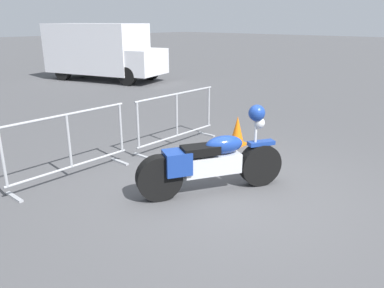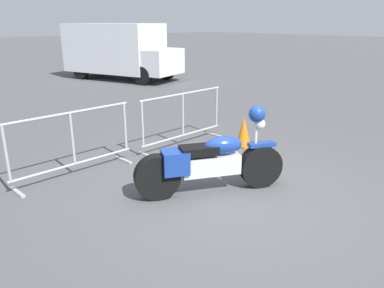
{
  "view_description": "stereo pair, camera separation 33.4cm",
  "coord_description": "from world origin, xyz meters",
  "px_view_note": "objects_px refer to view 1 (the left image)",
  "views": [
    {
      "loc": [
        -4.0,
        -3.01,
        2.41
      ],
      "look_at": [
        -0.14,
        0.67,
        0.65
      ],
      "focal_mm": 35.0,
      "sensor_mm": 36.0,
      "label": 1
    },
    {
      "loc": [
        -3.76,
        -3.24,
        2.41
      ],
      "look_at": [
        -0.14,
        0.67,
        0.65
      ],
      "focal_mm": 35.0,
      "sensor_mm": 36.0,
      "label": 2
    }
  ],
  "objects_px": {
    "motorcycle": "(212,161)",
    "traffic_cone": "(237,131)",
    "crowd_barrier_far": "(177,119)",
    "crowd_barrier_near": "(69,146)",
    "delivery_van": "(101,50)"
  },
  "relations": [
    {
      "from": "crowd_barrier_far",
      "to": "delivery_van",
      "type": "relative_size",
      "value": 0.4
    },
    {
      "from": "delivery_van",
      "to": "traffic_cone",
      "type": "bearing_deg",
      "value": -36.47
    },
    {
      "from": "crowd_barrier_near",
      "to": "crowd_barrier_far",
      "type": "height_order",
      "value": "same"
    },
    {
      "from": "crowd_barrier_near",
      "to": "traffic_cone",
      "type": "xyz_separation_m",
      "value": [
        3.21,
        -0.86,
        -0.26
      ]
    },
    {
      "from": "delivery_van",
      "to": "traffic_cone",
      "type": "xyz_separation_m",
      "value": [
        -3.16,
        -9.56,
        -0.95
      ]
    },
    {
      "from": "motorcycle",
      "to": "delivery_van",
      "type": "relative_size",
      "value": 0.39
    },
    {
      "from": "crowd_barrier_far",
      "to": "traffic_cone",
      "type": "bearing_deg",
      "value": -44.61
    },
    {
      "from": "motorcycle",
      "to": "traffic_cone",
      "type": "xyz_separation_m",
      "value": [
        2.04,
        1.08,
        -0.19
      ]
    },
    {
      "from": "delivery_van",
      "to": "traffic_cone",
      "type": "distance_m",
      "value": 10.11
    },
    {
      "from": "motorcycle",
      "to": "crowd_barrier_far",
      "type": "height_order",
      "value": "motorcycle"
    },
    {
      "from": "motorcycle",
      "to": "traffic_cone",
      "type": "relative_size",
      "value": 3.5
    },
    {
      "from": "motorcycle",
      "to": "traffic_cone",
      "type": "bearing_deg",
      "value": 55.11
    },
    {
      "from": "crowd_barrier_near",
      "to": "traffic_cone",
      "type": "relative_size",
      "value": 3.6
    },
    {
      "from": "crowd_barrier_far",
      "to": "motorcycle",
      "type": "bearing_deg",
      "value": -121.19
    },
    {
      "from": "crowd_barrier_near",
      "to": "delivery_van",
      "type": "relative_size",
      "value": 0.4
    }
  ]
}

